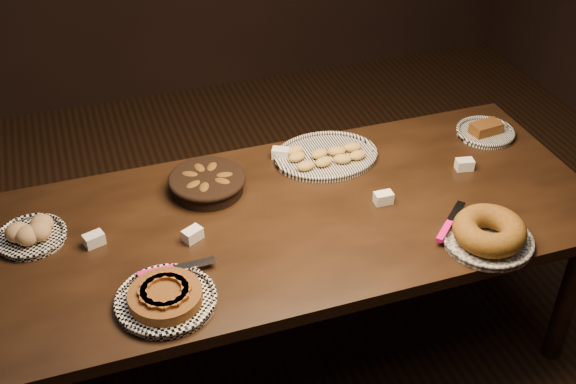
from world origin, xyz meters
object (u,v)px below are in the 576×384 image
object	(u,v)px
apple_tart_plate	(166,298)
bundt_cake_plate	(489,233)
madeleine_platter	(326,156)
buffet_table	(288,231)

from	to	relation	value
apple_tart_plate	bundt_cake_plate	xyz separation A→B (m)	(1.14, -0.07, 0.02)
madeleine_platter	bundt_cake_plate	xyz separation A→B (m)	(0.35, -0.69, 0.03)
apple_tart_plate	madeleine_platter	distance (m)	1.01
buffet_table	bundt_cake_plate	size ratio (longest dim) A/B	6.08
buffet_table	apple_tart_plate	size ratio (longest dim) A/B	6.60
madeleine_platter	bundt_cake_plate	world-z (taller)	bundt_cake_plate
madeleine_platter	bundt_cake_plate	distance (m)	0.77
madeleine_platter	apple_tart_plate	bearing A→B (deg)	-140.56
buffet_table	apple_tart_plate	world-z (taller)	apple_tart_plate
apple_tart_plate	buffet_table	bearing A→B (deg)	12.77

